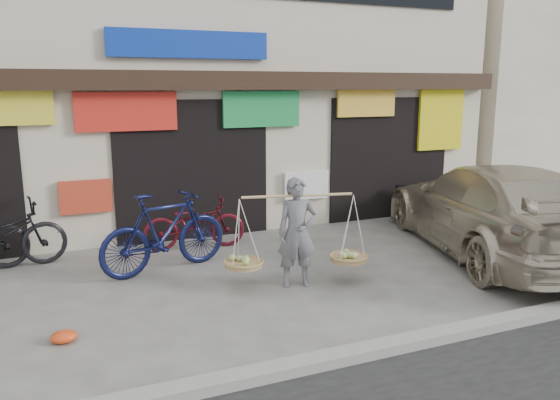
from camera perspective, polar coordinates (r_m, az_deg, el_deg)
name	(u,v)px	position (r m, az deg, el deg)	size (l,w,h in m)	color
ground	(257,300)	(7.81, -2.42, -10.39)	(70.00, 70.00, 0.00)	slate
kerb	(322,361)	(6.13, 4.42, -16.39)	(70.00, 0.25, 0.12)	gray
shophouse_block	(160,64)	(13.44, -12.46, 13.70)	(14.00, 6.32, 7.00)	beige
neighbor_east	(557,78)	(21.12, 26.97, 11.28)	(12.00, 7.00, 6.40)	beige
street_vendor	(297,237)	(8.11, 1.81, -3.87)	(2.13, 0.92, 1.64)	slate
bike_1	(164,232)	(8.96, -11.98, -3.28)	(0.62, 2.18, 1.31)	#10153B
bike_2	(194,223)	(10.15, -8.94, -2.37)	(0.64, 1.85, 0.97)	#4F0D16
suv	(492,209)	(10.41, 21.29, -0.87)	(3.67, 5.97, 1.62)	#B9AE95
red_bag	(64,337)	(7.07, -21.67, -13.13)	(0.31, 0.25, 0.14)	#E04115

